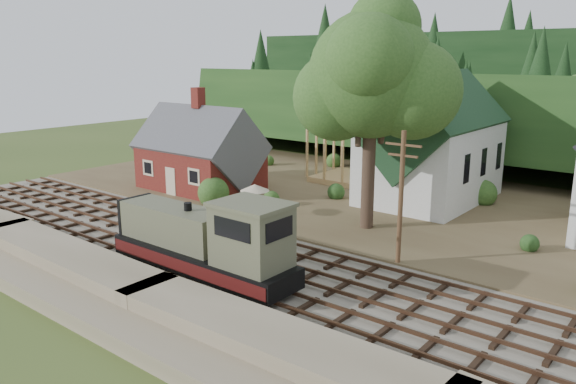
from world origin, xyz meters
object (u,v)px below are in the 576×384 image
Objects in this scene: locomotive at (207,243)px; patio_set at (255,189)px; car_green at (202,177)px; car_blue at (220,186)px.

locomotive is 11.73m from patio_set.
car_green is (-17.32, 15.50, -1.25)m from locomotive.
car_blue is 4.51m from car_green.
car_blue is 8.35m from patio_set.
car_blue is 0.98× the size of car_green.
car_blue is at bearing 154.34° from patio_set.
car_blue is (-13.14, 13.79, -1.24)m from locomotive.
patio_set is at bearing -121.84° from car_green.
patio_set reaches higher than car_blue.
car_blue reaches higher than car_green.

